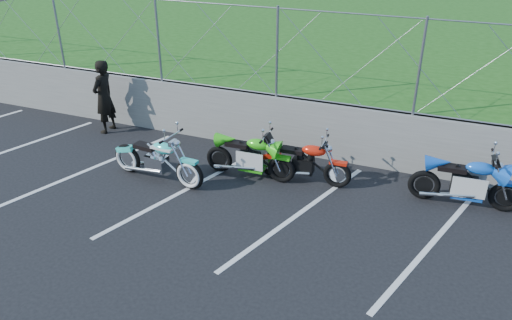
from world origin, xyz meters
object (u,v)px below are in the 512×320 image
at_px(cruiser_turquoise, 158,161).
at_px(sportbike_green, 251,158).
at_px(person_standing, 104,97).
at_px(naked_orange, 305,164).
at_px(sportbike_blue, 467,184).

distance_m(cruiser_turquoise, sportbike_green, 1.92).
bearing_deg(cruiser_turquoise, person_standing, 151.72).
relative_size(sportbike_green, person_standing, 1.08).
height_order(cruiser_turquoise, naked_orange, cruiser_turquoise).
xyz_separation_m(cruiser_turquoise, naked_orange, (2.84, 1.08, -0.02)).
height_order(cruiser_turquoise, person_standing, person_standing).
bearing_deg(sportbike_green, naked_orange, 9.48).
bearing_deg(cruiser_turquoise, naked_orange, 26.22).
distance_m(sportbike_green, sportbike_blue, 4.26).
distance_m(naked_orange, sportbike_blue, 3.12).
height_order(naked_orange, person_standing, person_standing).
relative_size(naked_orange, sportbike_green, 1.00).
bearing_deg(person_standing, naked_orange, 82.88).
xyz_separation_m(naked_orange, sportbike_green, (-1.12, -0.22, 0.02)).
height_order(naked_orange, sportbike_blue, sportbike_blue).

